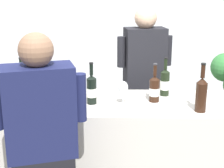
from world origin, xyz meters
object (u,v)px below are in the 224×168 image
at_px(wine_bottle_6, 92,89).
at_px(person_server, 144,94).
at_px(wine_bottle_0, 154,89).
at_px(wine_glass, 123,88).
at_px(person_guest, 43,163).
at_px(wine_bottle_7, 36,82).
at_px(wine_bottle_3, 47,89).
at_px(wine_bottle_8, 22,81).
at_px(wine_bottle_5, 201,93).
at_px(wine_bottle_9, 23,89).
at_px(wine_bottle_1, 165,82).

distance_m(wine_bottle_6, person_server, 0.94).
height_order(wine_bottle_0, wine_glass, wine_bottle_0).
bearing_deg(person_guest, wine_bottle_7, 104.96).
distance_m(wine_bottle_3, wine_bottle_8, 0.34).
relative_size(wine_bottle_3, wine_bottle_7, 1.05).
relative_size(wine_bottle_0, wine_bottle_5, 0.85).
height_order(wine_bottle_6, wine_bottle_9, wine_bottle_9).
bearing_deg(wine_bottle_0, wine_bottle_5, -34.75).
height_order(person_server, person_guest, person_server).
height_order(wine_bottle_0, wine_bottle_5, wine_bottle_5).
relative_size(wine_bottle_1, wine_bottle_8, 1.02).
distance_m(wine_bottle_3, person_guest, 0.68).
relative_size(wine_bottle_0, wine_bottle_1, 0.96).
bearing_deg(wine_bottle_6, wine_bottle_5, -11.07).
height_order(wine_bottle_1, wine_glass, wine_bottle_1).
bearing_deg(person_guest, wine_bottle_0, 39.78).
xyz_separation_m(wine_bottle_1, wine_bottle_6, (-0.60, -0.22, 0.00)).
height_order(wine_bottle_6, person_server, person_server).
distance_m(wine_bottle_9, wine_glass, 0.78).
distance_m(wine_bottle_0, wine_bottle_9, 1.03).
distance_m(wine_bottle_9, person_server, 1.30).
xyz_separation_m(wine_bottle_1, wine_bottle_5, (0.22, -0.38, 0.02)).
height_order(wine_bottle_0, wine_bottle_8, wine_bottle_8).
distance_m(wine_glass, person_guest, 0.85).
relative_size(wine_bottle_3, wine_bottle_8, 0.99).
relative_size(wine_bottle_5, person_guest, 0.22).
xyz_separation_m(wine_bottle_3, wine_bottle_5, (1.17, -0.17, 0.03)).
bearing_deg(wine_bottle_7, wine_bottle_9, -101.75).
relative_size(wine_bottle_3, wine_bottle_6, 0.95).
distance_m(wine_bottle_1, wine_bottle_8, 1.21).
height_order(wine_bottle_9, wine_glass, wine_bottle_9).
xyz_separation_m(wine_bottle_5, wine_bottle_9, (-1.35, 0.14, -0.02)).
height_order(wine_bottle_3, person_server, person_server).
height_order(wine_glass, person_server, person_server).
bearing_deg(wine_bottle_7, person_server, 30.39).
relative_size(wine_bottle_0, wine_glass, 1.68).
bearing_deg(wine_glass, wine_bottle_3, 178.05).
height_order(wine_bottle_7, wine_bottle_9, wine_bottle_9).
distance_m(wine_bottle_0, person_guest, 1.05).
bearing_deg(wine_bottle_1, wine_bottle_8, 179.24).
bearing_deg(wine_bottle_9, wine_bottle_0, 4.53).
bearing_deg(wine_bottle_1, wine_bottle_7, -179.00).
distance_m(wine_bottle_1, wine_bottle_3, 0.98).
relative_size(wine_bottle_1, wine_bottle_9, 0.98).
distance_m(wine_glass, person_server, 0.86).
distance_m(wine_bottle_1, wine_bottle_5, 0.44).
relative_size(wine_bottle_0, person_guest, 0.19).
xyz_separation_m(wine_bottle_6, wine_glass, (0.25, -0.01, 0.01)).
height_order(wine_bottle_5, wine_bottle_9, wine_bottle_5).
xyz_separation_m(wine_bottle_7, wine_glass, (0.73, -0.21, 0.01)).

